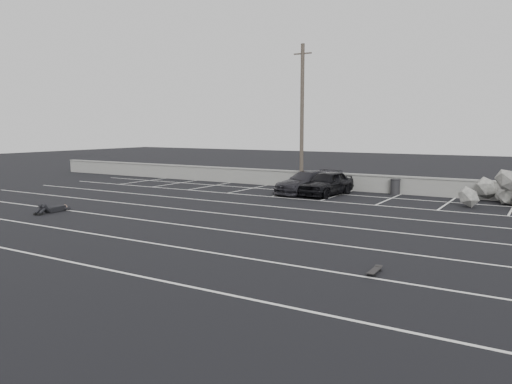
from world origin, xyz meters
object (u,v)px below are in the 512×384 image
Objects in this scene: utility_pole at (302,117)px; car_left at (327,183)px; skateboard at (374,271)px; car_right at (307,182)px; trash_bin at (395,187)px; person at (57,206)px.

car_left is at bearing -37.89° from utility_pole.
car_left reaches higher than skateboard.
car_right is 5.03× the size of trash_bin.
skateboard is (8.52, -13.87, -0.60)m from car_right.
car_left is 15.53m from skateboard.
car_left is 0.46× the size of utility_pole.
skateboard is at bearing -41.21° from car_right.
person is (-7.31, -11.74, -0.43)m from car_right.
person is (-11.87, -14.03, -0.23)m from trash_bin.
car_right is 13.84m from person.
car_left is 4.08m from trash_bin.
car_right reaches higher than person.
car_left is 0.91× the size of car_right.
skateboard is at bearing -55.35° from car_left.
utility_pole reaches higher than trash_bin.
car_right is at bearing -179.12° from car_left.
utility_pole reaches higher than person.
car_right is 5.11m from trash_bin.
person is at bearing -113.73° from utility_pole.
person is (-8.59, -11.61, -0.47)m from car_left.
car_left reaches higher than person.
car_right reaches higher than trash_bin.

